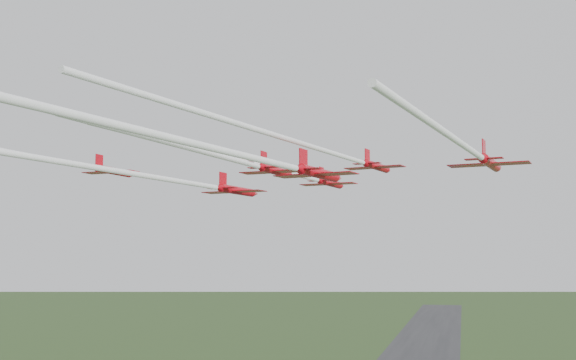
% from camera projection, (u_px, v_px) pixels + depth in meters
% --- Properties ---
extents(jet_lead, '(15.63, 62.24, 2.65)m').
position_uv_depth(jet_lead, '(287.00, 172.00, 98.30)').
color(jet_lead, red).
extents(jet_row2_left, '(18.63, 68.56, 2.87)m').
position_uv_depth(jet_row2_left, '(163.00, 179.00, 89.95)').
color(jet_row2_left, red).
extents(jet_row2_right, '(18.34, 61.31, 2.42)m').
position_uv_depth(jet_row2_right, '(323.00, 150.00, 82.35)').
color(jet_row2_right, red).
extents(jet_row3_left, '(12.45, 65.09, 2.43)m').
position_uv_depth(jet_row3_left, '(23.00, 154.00, 85.37)').
color(jet_row3_left, red).
extents(jet_row3_mid, '(11.01, 45.07, 2.48)m').
position_uv_depth(jet_row3_mid, '(239.00, 161.00, 80.54)').
color(jet_row3_mid, red).
extents(jet_row3_right, '(13.25, 47.77, 2.71)m').
position_uv_depth(jet_row3_right, '(473.00, 151.00, 72.96)').
color(jet_row3_right, red).
extents(jet_row4_right, '(17.41, 57.53, 2.59)m').
position_uv_depth(jet_row4_right, '(245.00, 156.00, 61.43)').
color(jet_row4_right, red).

